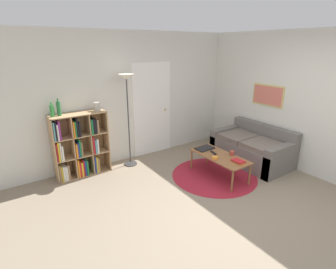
% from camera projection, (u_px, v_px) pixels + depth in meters
% --- Properties ---
extents(ground_plane, '(14.00, 14.00, 0.00)m').
position_uv_depth(ground_plane, '(239.00, 216.00, 3.74)').
color(ground_plane, gray).
extents(wall_back, '(7.20, 0.11, 2.60)m').
position_uv_depth(wall_back, '(143.00, 97.00, 5.50)').
color(wall_back, silver).
rests_on(wall_back, ground_plane).
extents(wall_right, '(0.08, 5.75, 2.60)m').
position_uv_depth(wall_right, '(263.00, 96.00, 5.52)').
color(wall_right, silver).
rests_on(wall_right, ground_plane).
extents(rug, '(1.57, 1.57, 0.01)m').
position_uv_depth(rug, '(214.00, 175.00, 4.91)').
color(rug, maroon).
rests_on(rug, ground_plane).
extents(bookshelf, '(0.97, 0.34, 1.18)m').
position_uv_depth(bookshelf, '(79.00, 147.00, 4.79)').
color(bookshelf, tan).
rests_on(bookshelf, ground_plane).
extents(floor_lamp, '(0.29, 0.29, 1.82)m').
position_uv_depth(floor_lamp, '(127.00, 91.00, 4.90)').
color(floor_lamp, '#333333').
rests_on(floor_lamp, ground_plane).
extents(couch, '(0.90, 1.53, 0.75)m').
position_uv_depth(couch, '(253.00, 149.00, 5.44)').
color(couch, '#66605B').
rests_on(couch, ground_plane).
extents(coffee_table, '(0.51, 1.14, 0.42)m').
position_uv_depth(coffee_table, '(219.00, 157.00, 4.77)').
color(coffee_table, brown).
rests_on(coffee_table, ground_plane).
extents(laptop, '(0.37, 0.25, 0.02)m').
position_uv_depth(laptop, '(205.00, 148.00, 5.06)').
color(laptop, black).
rests_on(laptop, coffee_table).
extents(bowl, '(0.11, 0.11, 0.04)m').
position_uv_depth(bowl, '(215.00, 158.00, 4.61)').
color(bowl, orange).
rests_on(bowl, coffee_table).
extents(book_stack_on_table, '(0.16, 0.22, 0.04)m').
position_uv_depth(book_stack_on_table, '(238.00, 161.00, 4.47)').
color(book_stack_on_table, orange).
rests_on(book_stack_on_table, coffee_table).
extents(cup, '(0.08, 0.08, 0.08)m').
position_uv_depth(cup, '(232.00, 153.00, 4.75)').
color(cup, '#A33D33').
rests_on(cup, coffee_table).
extents(remote, '(0.09, 0.18, 0.02)m').
position_uv_depth(remote, '(213.00, 153.00, 4.85)').
color(remote, black).
rests_on(remote, coffee_table).
extents(bottle_left, '(0.07, 0.07, 0.25)m').
position_uv_depth(bottle_left, '(52.00, 111.00, 4.36)').
color(bottle_left, '#2D8438').
rests_on(bottle_left, bookshelf).
extents(bottle_middle, '(0.07, 0.07, 0.30)m').
position_uv_depth(bottle_middle, '(59.00, 108.00, 4.43)').
color(bottle_middle, '#236633').
rests_on(bottle_middle, bookshelf).
extents(vase_on_shelf, '(0.12, 0.12, 0.15)m').
position_uv_depth(vase_on_shelf, '(97.00, 107.00, 4.78)').
color(vase_on_shelf, '#B7B2A8').
rests_on(vase_on_shelf, bookshelf).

